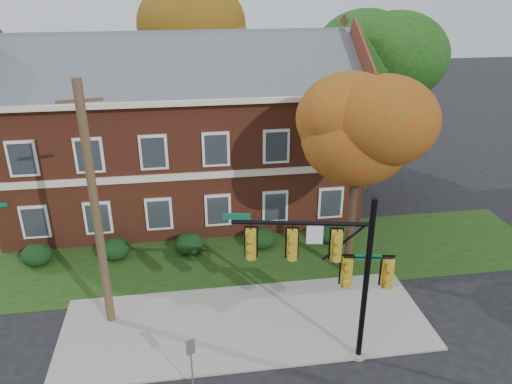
{
  "coord_description": "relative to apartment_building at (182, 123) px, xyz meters",
  "views": [
    {
      "loc": [
        -1.93,
        -14.41,
        12.51
      ],
      "look_at": [
        0.68,
        3.0,
        4.69
      ],
      "focal_mm": 35.0,
      "sensor_mm": 36.0,
      "label": 1
    }
  ],
  "objects": [
    {
      "name": "tree_right_rear",
      "position": [
        11.31,
        0.86,
        3.13
      ],
      "size": [
        6.3,
        5.95,
        10.62
      ],
      "color": "black",
      "rests_on": "ground"
    },
    {
      "name": "sign_post",
      "position": [
        -0.14,
        -13.95,
        -3.59
      ],
      "size": [
        0.29,
        0.15,
        2.06
      ],
      "rotation": [
        0.0,
        0.0,
        0.39
      ],
      "color": "slate",
      "rests_on": "ground"
    },
    {
      "name": "tree_far_rear",
      "position": [
        1.34,
        7.84,
        3.86
      ],
      "size": [
        6.84,
        6.46,
        11.52
      ],
      "color": "black",
      "rests_on": "ground"
    },
    {
      "name": "hedge_left",
      "position": [
        -3.5,
        -5.25,
        -4.46
      ],
      "size": [
        1.4,
        1.26,
        1.05
      ],
      "primitive_type": "ellipsoid",
      "color": "black",
      "rests_on": "ground"
    },
    {
      "name": "ground",
      "position": [
        2.0,
        -11.95,
        -4.99
      ],
      "size": [
        120.0,
        120.0,
        0.0
      ],
      "primitive_type": "plane",
      "color": "black",
      "rests_on": "ground"
    },
    {
      "name": "hedge_far_right",
      "position": [
        7.0,
        -5.25,
        -4.46
      ],
      "size": [
        1.4,
        1.26,
        1.05
      ],
      "primitive_type": "ellipsoid",
      "color": "black",
      "rests_on": "ground"
    },
    {
      "name": "apartment_building",
      "position": [
        0.0,
        0.0,
        0.0
      ],
      "size": [
        18.8,
        8.8,
        9.74
      ],
      "color": "brown",
      "rests_on": "ground"
    },
    {
      "name": "sidewalk",
      "position": [
        2.0,
        -10.95,
        -4.95
      ],
      "size": [
        14.0,
        5.0,
        0.08
      ],
      "primitive_type": "cube",
      "color": "gray",
      "rests_on": "ground"
    },
    {
      "name": "hedge_far_left",
      "position": [
        -7.0,
        -5.25,
        -4.46
      ],
      "size": [
        1.4,
        1.26,
        1.05
      ],
      "primitive_type": "ellipsoid",
      "color": "black",
      "rests_on": "ground"
    },
    {
      "name": "utility_pole",
      "position": [
        -3.18,
        -9.95,
        -0.19
      ],
      "size": [
        1.47,
        0.37,
        9.45
      ],
      "rotation": [
        0.0,
        0.0,
        0.17
      ],
      "color": "brown",
      "rests_on": "ground"
    },
    {
      "name": "hedge_right",
      "position": [
        3.5,
        -5.25,
        -4.46
      ],
      "size": [
        1.4,
        1.26,
        1.05
      ],
      "primitive_type": "ellipsoid",
      "color": "black",
      "rests_on": "ground"
    },
    {
      "name": "grass_strip",
      "position": [
        2.0,
        -5.95,
        -4.97
      ],
      "size": [
        30.0,
        6.0,
        0.04
      ],
      "primitive_type": "cube",
      "color": "#193811",
      "rests_on": "ground"
    },
    {
      "name": "tree_near_right",
      "position": [
        7.22,
        -8.09,
        1.68
      ],
      "size": [
        4.5,
        4.25,
        8.58
      ],
      "color": "black",
      "rests_on": "ground"
    },
    {
      "name": "hedge_center",
      "position": [
        0.0,
        -5.25,
        -4.46
      ],
      "size": [
        1.4,
        1.26,
        1.05
      ],
      "primitive_type": "ellipsoid",
      "color": "black",
      "rests_on": "ground"
    },
    {
      "name": "traffic_signal",
      "position": [
        4.6,
        -13.08,
        -1.16
      ],
      "size": [
        5.45,
        1.18,
        6.17
      ],
      "rotation": [
        0.0,
        0.0,
        -0.19
      ],
      "color": "gray",
      "rests_on": "ground"
    }
  ]
}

